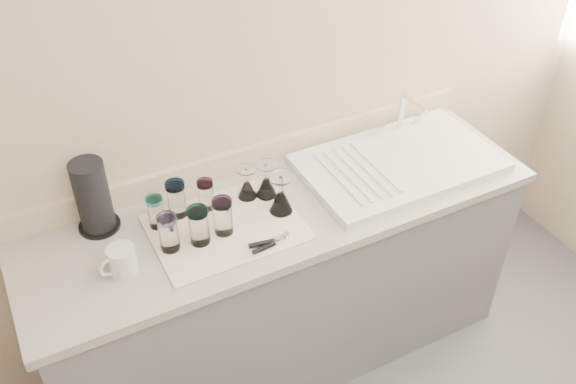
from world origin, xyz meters
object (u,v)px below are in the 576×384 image
tumbler_magenta (169,232)px  tumbler_lavender (223,216)px  tumbler_cyan (176,199)px  white_mug (121,260)px  goblet_back_left (247,187)px  goblet_back_right (266,184)px  tumbler_purple (206,195)px  tumbler_blue (199,226)px  paper_towel_roll (93,197)px  can_opener (270,243)px  goblet_front_right (281,199)px  tumbler_teal (156,212)px  sink_unit (399,162)px

tumbler_magenta → tumbler_lavender: bearing=-2.2°
tumbler_cyan → white_mug: size_ratio=1.01×
goblet_back_left → goblet_back_right: size_ratio=0.92×
tumbler_purple → goblet_back_right: goblet_back_right is taller
tumbler_blue → white_mug: size_ratio=1.02×
goblet_back_left → goblet_back_right: 0.08m
white_mug → paper_towel_roll: (-0.01, 0.27, 0.09)m
tumbler_cyan → white_mug: (-0.27, -0.19, -0.03)m
tumbler_purple → white_mug: 0.42m
tumbler_purple → can_opener: bearing=-68.1°
tumbler_blue → goblet_front_right: size_ratio=0.92×
tumbler_blue → goblet_front_right: goblet_front_right is taller
tumbler_teal → tumbler_purple: 0.20m
tumbler_cyan → tumbler_magenta: size_ratio=1.01×
tumbler_magenta → can_opener: (0.32, -0.15, -0.06)m
tumbler_lavender → goblet_front_right: bearing=2.7°
goblet_front_right → goblet_back_right: bearing=93.8°
sink_unit → goblet_front_right: sink_unit is taller
tumbler_magenta → tumbler_lavender: (0.20, -0.01, 0.00)m
sink_unit → goblet_front_right: 0.58m
goblet_front_right → paper_towel_roll: size_ratio=0.56×
sink_unit → tumbler_magenta: size_ratio=5.59×
goblet_front_right → white_mug: (-0.63, -0.03, -0.01)m
sink_unit → can_opener: 0.73m
can_opener → tumbler_teal: bearing=138.0°
tumbler_cyan → white_mug: 0.33m
goblet_back_left → goblet_front_right: size_ratio=0.83×
tumbler_teal → sink_unit: bearing=-5.4°
paper_towel_roll → tumbler_cyan: bearing=-15.1°
white_mug → paper_towel_roll: 0.28m
tumbler_teal → paper_towel_roll: bearing=152.4°
tumbler_teal → goblet_back_left: (0.37, 0.00, -0.02)m
tumbler_purple → tumbler_blue: (-0.09, -0.17, 0.01)m
goblet_back_left → white_mug: goblet_back_left is taller
goblet_back_left → sink_unit: bearing=-8.6°
sink_unit → tumbler_blue: size_ratio=5.45×
can_opener → goblet_back_right: bearing=66.4°
tumbler_purple → tumbler_lavender: tumbler_lavender is taller
tumbler_purple → goblet_front_right: 0.29m
goblet_back_right → can_opener: (-0.12, -0.27, -0.04)m
tumbler_cyan → tumbler_blue: 0.18m
tumbler_teal → white_mug: bearing=-137.9°
goblet_back_left → tumbler_purple: bearing=176.6°
tumbler_blue → white_mug: tumbler_blue is taller
tumbler_lavender → white_mug: tumbler_lavender is taller
tumbler_lavender → goblet_back_left: tumbler_lavender is taller
tumbler_teal → tumbler_cyan: 0.09m
tumbler_teal → tumbler_cyan: tumbler_cyan is taller
goblet_back_right → goblet_front_right: size_ratio=0.91×
tumbler_teal → paper_towel_roll: 0.23m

